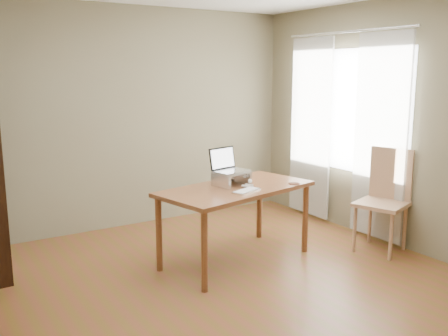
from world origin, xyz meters
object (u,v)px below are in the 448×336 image
(desk, at_px, (236,196))
(keyboard, at_px, (246,191))
(cat, at_px, (232,178))
(chair, at_px, (387,196))
(laptop, at_px, (228,165))

(desk, distance_m, keyboard, 0.24)
(cat, distance_m, chair, 1.64)
(laptop, bearing_deg, cat, -56.31)
(keyboard, relative_size, chair, 0.30)
(keyboard, height_order, cat, cat)
(laptop, bearing_deg, keyboard, -106.65)
(desk, bearing_deg, chair, -32.69)
(laptop, relative_size, chair, 0.34)
(desk, distance_m, cat, 0.19)
(laptop, xyz_separation_m, cat, (0.03, -0.03, -0.13))
(desk, bearing_deg, keyboard, -109.68)
(keyboard, distance_m, chair, 1.58)
(desk, distance_m, chair, 1.61)
(chair, bearing_deg, cat, 136.54)
(laptop, distance_m, cat, 0.14)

